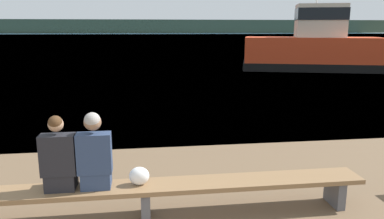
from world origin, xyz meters
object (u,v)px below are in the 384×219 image
at_px(tugboat_red, 313,49).
at_px(person_right, 95,155).
at_px(person_left, 59,159).
at_px(shopping_bag, 139,176).
at_px(bench_main, 146,191).

bearing_deg(tugboat_red, person_right, 164.25).
relative_size(person_left, person_right, 0.97).
relative_size(person_right, shopping_bag, 3.81).
distance_m(person_right, shopping_bag, 0.65).
distance_m(person_left, person_right, 0.45).
height_order(shopping_bag, tugboat_red, tugboat_red).
distance_m(person_left, tugboat_red, 20.68).
height_order(bench_main, person_left, person_left).
bearing_deg(shopping_bag, bench_main, -15.52).
bearing_deg(shopping_bag, person_left, -178.90).
bearing_deg(person_left, bench_main, -0.06).
bearing_deg(person_right, person_left, 179.76).
bearing_deg(bench_main, person_left, 179.94).
bearing_deg(person_right, tugboat_red, 57.19).
relative_size(bench_main, person_right, 5.92).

